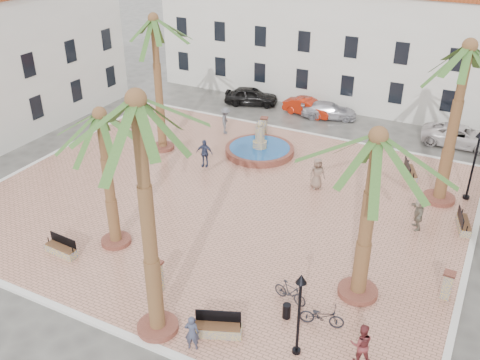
{
  "coord_description": "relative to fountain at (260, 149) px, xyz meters",
  "views": [
    {
      "loc": [
        12.71,
        -22.78,
        15.43
      ],
      "look_at": [
        1.0,
        0.0,
        1.6
      ],
      "focal_mm": 40.0,
      "sensor_mm": 36.0,
      "label": 1
    }
  ],
  "objects": [
    {
      "name": "ground",
      "position": [
        0.78,
        -6.31,
        -0.47
      ],
      "size": [
        120.0,
        120.0,
        0.0
      ],
      "primitive_type": "plane",
      "color": "#56544F",
      "rests_on": "ground"
    },
    {
      "name": "plaza",
      "position": [
        0.78,
        -6.31,
        -0.39
      ],
      "size": [
        26.0,
        22.0,
        0.15
      ],
      "primitive_type": "cube",
      "color": "tan",
      "rests_on": "ground"
    },
    {
      "name": "kerb_n",
      "position": [
        0.78,
        4.69,
        -0.39
      ],
      "size": [
        26.3,
        0.3,
        0.16
      ],
      "primitive_type": "cube",
      "color": "silver",
      "rests_on": "ground"
    },
    {
      "name": "kerb_s",
      "position": [
        0.78,
        -17.31,
        -0.39
      ],
      "size": [
        26.3,
        0.3,
        0.16
      ],
      "primitive_type": "cube",
      "color": "silver",
      "rests_on": "ground"
    },
    {
      "name": "kerb_e",
      "position": [
        13.78,
        -6.31,
        -0.39
      ],
      "size": [
        0.3,
        22.3,
        0.16
      ],
      "primitive_type": "cube",
      "color": "silver",
      "rests_on": "ground"
    },
    {
      "name": "kerb_w",
      "position": [
        -12.22,
        -6.31,
        -0.39
      ],
      "size": [
        0.3,
        22.3,
        0.16
      ],
      "primitive_type": "cube",
      "color": "silver",
      "rests_on": "ground"
    },
    {
      "name": "building_north",
      "position": [
        0.78,
        13.68,
        4.3
      ],
      "size": [
        30.4,
        7.4,
        9.5
      ],
      "color": "silver",
      "rests_on": "ground"
    },
    {
      "name": "fountain",
      "position": [
        0.0,
        0.0,
        0.0
      ],
      "size": [
        4.54,
        4.54,
        2.35
      ],
      "color": "brown",
      "rests_on": "plaza"
    },
    {
      "name": "palm_nw",
      "position": [
        -6.15,
        -2.29,
        7.41
      ],
      "size": [
        4.95,
        4.95,
        8.96
      ],
      "color": "brown",
      "rests_on": "plaza"
    },
    {
      "name": "palm_sw",
      "position": [
        -1.91,
        -12.51,
        5.68
      ],
      "size": [
        4.77,
        4.77,
        7.12
      ],
      "color": "brown",
      "rests_on": "plaza"
    },
    {
      "name": "palm_s",
      "position": [
        3.36,
        -16.5,
        8.31
      ],
      "size": [
        5.31,
        5.31,
        9.96
      ],
      "color": "brown",
      "rests_on": "plaza"
    },
    {
      "name": "palm_e",
      "position": [
        9.79,
        -10.8,
        6.2
      ],
      "size": [
        5.56,
        5.56,
        7.79
      ],
      "color": "brown",
      "rests_on": "plaza"
    },
    {
      "name": "palm_ne",
      "position": [
        11.59,
        -0.94,
        7.42
      ],
      "size": [
        5.7,
        5.7,
        9.1
      ],
      "color": "brown",
      "rests_on": "plaza"
    },
    {
      "name": "bench_s",
      "position": [
        -3.63,
        -14.45,
        -0.06
      ],
      "size": [
        1.76,
        0.63,
        0.91
      ],
      "rotation": [
        0.0,
        0.0,
        -0.06
      ],
      "color": "gray",
      "rests_on": "plaza"
    },
    {
      "name": "bench_se",
      "position": [
        5.61,
        -15.65,
        -0.04
      ],
      "size": [
        1.98,
        1.26,
        1.0
      ],
      "rotation": [
        0.0,
        0.0,
        0.39
      ],
      "color": "gray",
      "rests_on": "plaza"
    },
    {
      "name": "bench_e",
      "position": [
        13.16,
        -3.38,
        -0.06
      ],
      "size": [
        0.96,
        1.84,
        0.93
      ],
      "rotation": [
        0.0,
        0.0,
        1.82
      ],
      "color": "gray",
      "rests_on": "plaza"
    },
    {
      "name": "bench_ne",
      "position": [
        9.55,
        1.11,
        -0.04
      ],
      "size": [
        1.22,
        1.98,
        1.0
      ],
      "rotation": [
        0.0,
        0.0,
        1.94
      ],
      "color": "gray",
      "rests_on": "plaza"
    },
    {
      "name": "lamppost_s",
      "position": [
        8.69,
        -15.11,
        2.18
      ],
      "size": [
        0.4,
        0.4,
        3.69
      ],
      "color": "black",
      "rests_on": "plaza"
    },
    {
      "name": "lamppost_e",
      "position": [
        12.94,
        -0.01,
        2.51
      ],
      "size": [
        0.45,
        0.45,
        4.18
      ],
      "color": "black",
      "rests_on": "plaza"
    },
    {
      "name": "bollard_se",
      "position": [
        2.02,
        -14.62,
        0.49
      ],
      "size": [
        0.59,
        0.59,
        1.57
      ],
      "rotation": [
        0.0,
        0.0,
        -0.06
      ],
      "color": "gray",
      "rests_on": "plaza"
    },
    {
      "name": "bollard_n",
      "position": [
        -0.93,
        2.67,
        0.42
      ],
      "size": [
        0.62,
        0.62,
        1.43
      ],
      "rotation": [
        0.0,
        0.0,
        0.24
      ],
      "color": "gray",
      "rests_on": "plaza"
    },
    {
      "name": "bollard_e",
      "position": [
        13.18,
        -9.34,
        0.37
      ],
      "size": [
        0.49,
        0.49,
        1.33
      ],
      "rotation": [
        0.0,
        0.0,
        -0.03
      ],
      "color": "gray",
      "rests_on": "plaza"
    },
    {
      "name": "litter_bin",
      "position": [
        7.63,
        -13.55,
        0.01
      ],
      "size": [
        0.34,
        0.34,
        0.66
      ],
      "primitive_type": "cylinder",
      "color": "black",
      "rests_on": "plaza"
    },
    {
      "name": "cyclist_a",
      "position": [
        5.11,
        -16.71,
        0.46
      ],
      "size": [
        0.66,
        0.54,
        1.55
      ],
      "primitive_type": "imported",
      "rotation": [
        0.0,
        0.0,
        3.49
      ],
      "color": "#363A50",
      "rests_on": "plaza"
    },
    {
      "name": "bicycle_a",
      "position": [
        9.04,
        -13.32,
        0.15
      ],
      "size": [
        1.88,
        0.99,
        0.94
      ],
      "primitive_type": "imported",
      "rotation": [
        0.0,
        0.0,
        1.78
      ],
      "color": "black",
      "rests_on": "plaza"
    },
    {
      "name": "cyclist_b",
      "position": [
        10.91,
        -14.45,
        0.54
      ],
      "size": [
        1.01,
        0.91,
        1.71
      ],
      "primitive_type": "imported",
      "rotation": [
        0.0,
        0.0,
        3.52
      ],
      "color": "maroon",
      "rests_on": "plaza"
    },
    {
      "name": "bicycle_b",
      "position": [
        7.37,
        -12.58,
        0.16
      ],
      "size": [
        1.66,
        0.81,
        0.96
      ],
      "primitive_type": "imported",
      "rotation": [
        0.0,
        0.0,
        1.34
      ],
      "color": "black",
      "rests_on": "plaza"
    },
    {
      "name": "pedestrian_fountain_a",
      "position": [
        4.97,
        -2.73,
        0.63
      ],
      "size": [
        1.09,
        1.06,
        1.89
      ],
      "primitive_type": "imported",
      "rotation": [
        0.0,
        0.0,
        0.7
      ],
      "color": "#785F50",
      "rests_on": "plaza"
    },
    {
      "name": "pedestrian_fountain_b",
      "position": [
        -2.29,
        -3.26,
        0.58
      ],
      "size": [
        1.12,
        0.65,
        1.8
      ],
      "primitive_type": "imported",
      "rotation": [
        0.0,
        0.0,
        0.21
      ],
      "color": "#2D3551",
      "rests_on": "plaza"
    },
    {
      "name": "pedestrian_north",
      "position": [
        -3.61,
        1.93,
        0.65
      ],
      "size": [
        1.15,
        1.43,
        1.93
      ],
      "primitive_type": "imported",
      "rotation": [
        0.0,
        0.0,
        1.98
      ],
      "color": "#54545A",
      "rests_on": "plaza"
    },
    {
      "name": "pedestrian_east",
      "position": [
        11.03,
        -4.4,
        0.58
      ],
      "size": [
        1.07,
        1.76,
        1.81
      ],
      "primitive_type": "imported",
      "rotation": [
        0.0,
        0.0,
        -1.22
      ],
      "color": "#7A6F5D",
      "rests_on": "plaza"
    },
    {
      "name": "car_black",
      "position": [
        -4.76,
        8.41,
        0.26
      ],
      "size": [
        4.63,
        3.01,
        1.47
      ],
      "primitive_type": "imported",
      "rotation": [
        0.0,
        0.0,
        1.9
      ],
      "color": "black",
      "rests_on": "ground"
    },
    {
      "name": "car_red",
      "position": [
        0.23,
        8.36,
        0.18
      ],
      "size": [
        4.06,
        1.81,
        1.3
      ],
      "primitive_type": "imported",
      "rotation": [
        0.0,
        0.0,
        1.46
      ],
      "color": "#A71E0A",
      "rests_on": "ground"
    },
    {
      "name": "car_silver",
      "position": [
        1.88,
        8.49,
        0.15
      ],
      "size": [
        4.54,
        2.81,
        1.23
      ],
      "primitive_type": "imported",
      "rotation": [
        0.0,
        0.0,
        1.85
      ],
      "color": "#A9A7B0",
      "rests_on": "ground"
    },
    {
      "name": "car_white",
      "position": [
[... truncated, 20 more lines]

